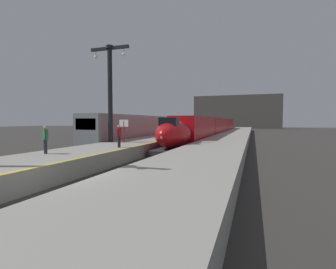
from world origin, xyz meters
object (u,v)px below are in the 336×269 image
(regional_train_adjacent, at_px, (156,127))
(station_column_mid, at_px, (110,84))
(highspeed_train_main, at_px, (213,127))
(passenger_near_edge, at_px, (160,131))
(passenger_far_waiting, at_px, (119,134))
(departure_info_board, at_px, (124,126))
(rolling_suitcase, at_px, (159,137))
(passenger_mid_platform, at_px, (45,138))

(regional_train_adjacent, distance_m, station_column_mid, 17.97)
(highspeed_train_main, bearing_deg, passenger_near_edge, -96.02)
(regional_train_adjacent, relative_size, passenger_far_waiting, 21.66)
(highspeed_train_main, height_order, station_column_mid, station_column_mid)
(station_column_mid, bearing_deg, passenger_near_edge, 47.06)
(passenger_far_waiting, bearing_deg, passenger_near_edge, 88.17)
(departure_info_board, bearing_deg, station_column_mid, 171.37)
(rolling_suitcase, distance_m, departure_info_board, 4.35)
(station_column_mid, distance_m, passenger_mid_platform, 10.05)
(highspeed_train_main, bearing_deg, departure_info_board, -99.47)
(rolling_suitcase, bearing_deg, passenger_far_waiting, -91.93)
(regional_train_adjacent, relative_size, passenger_near_edge, 21.66)
(regional_train_adjacent, relative_size, departure_info_board, 17.26)
(highspeed_train_main, height_order, passenger_mid_platform, highspeed_train_main)
(regional_train_adjacent, bearing_deg, station_column_mid, -82.75)
(departure_info_board, bearing_deg, regional_train_adjacent, 102.13)
(regional_train_adjacent, xyz_separation_m, station_column_mid, (2.20, -17.28, 4.39))
(station_column_mid, bearing_deg, departure_info_board, -8.63)
(passenger_mid_platform, bearing_deg, departure_info_board, 86.32)
(station_column_mid, height_order, passenger_mid_platform, station_column_mid)
(passenger_far_waiting, relative_size, departure_info_board, 0.80)
(passenger_far_waiting, bearing_deg, highspeed_train_main, 85.11)
(regional_train_adjacent, relative_size, station_column_mid, 4.03)
(station_column_mid, bearing_deg, passenger_far_waiting, -51.62)
(highspeed_train_main, distance_m, passenger_far_waiting, 30.08)
(passenger_mid_platform, bearing_deg, passenger_near_edge, 78.58)
(passenger_near_edge, distance_m, rolling_suitcase, 0.81)
(station_column_mid, relative_size, passenger_far_waiting, 5.37)
(highspeed_train_main, relative_size, passenger_far_waiting, 33.61)
(regional_train_adjacent, height_order, departure_info_board, regional_train_adjacent)
(passenger_far_waiting, bearing_deg, regional_train_adjacent, 104.44)
(regional_train_adjacent, distance_m, passenger_mid_platform, 26.42)
(departure_info_board, bearing_deg, passenger_mid_platform, -93.68)
(departure_info_board, bearing_deg, rolling_suitcase, 61.03)
(passenger_far_waiting, bearing_deg, departure_info_board, 114.00)
(station_column_mid, relative_size, rolling_suitcase, 9.24)
(passenger_mid_platform, xyz_separation_m, departure_info_board, (0.56, 8.71, 0.52))
(station_column_mid, relative_size, passenger_mid_platform, 5.37)
(highspeed_train_main, distance_m, regional_train_adjacent, 11.73)
(station_column_mid, height_order, rolling_suitcase, station_column_mid)
(regional_train_adjacent, bearing_deg, rolling_suitcase, -67.33)
(regional_train_adjacent, distance_m, rolling_suitcase, 15.04)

